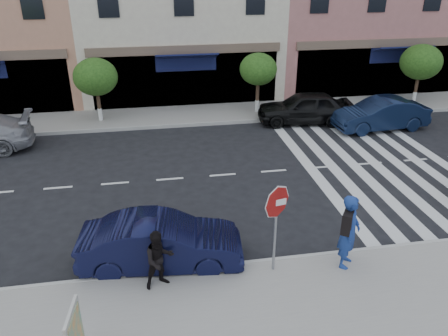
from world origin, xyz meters
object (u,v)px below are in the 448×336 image
(walker, at_px, (159,259))
(car_near_mid, at_px, (161,242))
(stop_sign, at_px, (277,210))
(car_far_mid, at_px, (304,108))
(car_far_right, at_px, (380,114))
(photographer, at_px, (349,231))

(walker, height_order, car_near_mid, walker)
(walker, distance_m, car_near_mid, 1.03)
(stop_sign, xyz_separation_m, walker, (-2.89, -0.10, -1.01))
(car_far_mid, height_order, car_far_right, car_far_mid)
(car_near_mid, bearing_deg, car_far_right, -45.30)
(stop_sign, height_order, car_far_right, stop_sign)
(car_near_mid, xyz_separation_m, car_far_mid, (7.47, 10.10, 0.08))
(car_far_mid, relative_size, car_far_right, 1.01)
(photographer, height_order, walker, photographer)
(walker, height_order, car_far_mid, walker)
(stop_sign, xyz_separation_m, photographer, (1.93, -0.11, -0.77))
(photographer, xyz_separation_m, car_far_mid, (2.73, 11.10, -0.38))
(photographer, distance_m, walker, 4.82)
(car_far_right, bearing_deg, car_far_mid, -118.60)
(photographer, distance_m, car_far_right, 11.33)
(stop_sign, height_order, car_far_mid, stop_sign)
(stop_sign, distance_m, car_near_mid, 3.20)
(photographer, xyz_separation_m, walker, (-4.82, 0.01, -0.25))
(stop_sign, bearing_deg, walker, 171.08)
(photographer, bearing_deg, car_far_mid, 20.79)
(walker, xyz_separation_m, car_far_mid, (7.55, 11.10, -0.14))
(stop_sign, height_order, car_near_mid, stop_sign)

